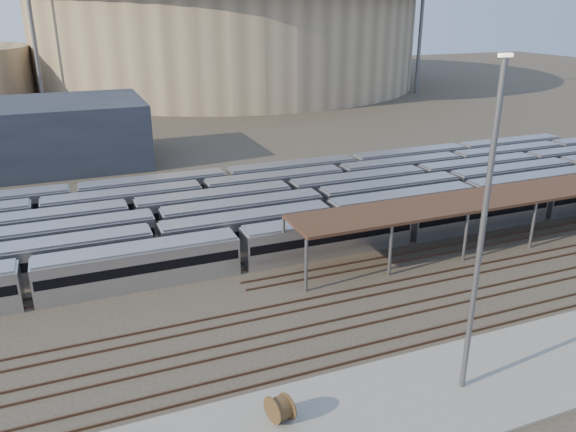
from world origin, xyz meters
The scene contains 12 objects.
ground centered at (0.00, 0.00, 0.00)m, with size 420.00×420.00×0.00m, color #383026.
apron centered at (-5.00, -15.00, 0.10)m, with size 50.00×9.00×0.20m, color gray.
subway_trains centered at (0.86, 18.50, 1.80)m, with size 126.65×23.90×3.60m.
inspection_shed centered at (22.00, 4.00, 4.98)m, with size 60.30×6.00×5.30m.
empty_tracks centered at (0.00, -5.00, 0.09)m, with size 170.00×9.62×0.18m.
stadium centered at (25.00, 140.00, 16.47)m, with size 124.00×124.00×32.50m.
service_building centered at (-35.00, 55.00, 5.00)m, with size 42.00×20.00×10.00m, color #1E232D.
floodlight_0 centered at (-30.00, 110.00, 20.65)m, with size 4.00×1.00×38.40m.
floodlight_2 centered at (70.00, 100.00, 20.65)m, with size 4.00×1.00×38.40m.
floodlight_3 centered at (-10.00, 160.00, 20.65)m, with size 4.00×1.00×38.40m.
cable_reel_east centered at (-16.23, -13.60, 1.08)m, with size 1.75×1.75×0.97m, color brown.
yard_light_pole centered at (-3.79, -15.02, 10.96)m, with size 0.80×0.36×21.35m.
Camera 1 is at (-26.08, -39.41, 23.96)m, focal length 35.00 mm.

